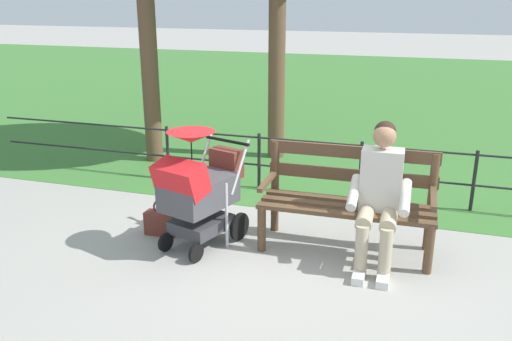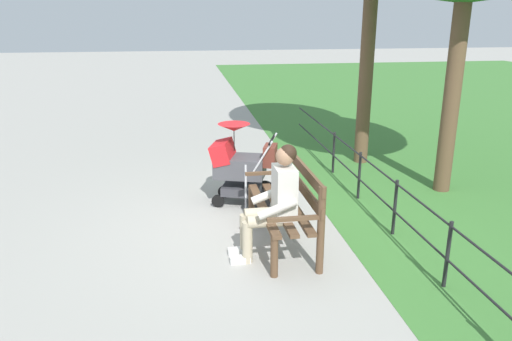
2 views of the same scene
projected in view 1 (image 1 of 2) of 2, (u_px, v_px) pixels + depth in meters
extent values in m
plane|color=#9E9B93|center=(277.00, 242.00, 5.28)|extent=(60.00, 60.00, 0.00)
cube|color=#3D7533|center=(371.00, 92.00, 13.25)|extent=(40.00, 16.00, 0.01)
cube|color=brown|center=(349.00, 200.00, 5.12)|extent=(1.60, 0.12, 0.04)
cube|color=brown|center=(346.00, 207.00, 4.95)|extent=(1.60, 0.12, 0.04)
cube|color=brown|center=(343.00, 215.00, 4.79)|extent=(1.60, 0.12, 0.04)
cube|color=brown|center=(351.00, 175.00, 5.14)|extent=(1.60, 0.06, 0.12)
cube|color=brown|center=(353.00, 152.00, 5.07)|extent=(1.60, 0.06, 0.12)
cylinder|color=brown|center=(429.00, 249.00, 4.64)|extent=(0.08, 0.08, 0.45)
cylinder|color=brown|center=(431.00, 203.00, 5.00)|extent=(0.08, 0.08, 0.95)
cube|color=brown|center=(433.00, 197.00, 4.69)|extent=(0.06, 0.56, 0.04)
cylinder|color=brown|center=(262.00, 229.00, 5.05)|extent=(0.08, 0.08, 0.45)
cylinder|color=brown|center=(275.00, 187.00, 5.40)|extent=(0.08, 0.08, 0.95)
cube|color=brown|center=(268.00, 181.00, 5.10)|extent=(0.06, 0.56, 0.04)
cylinder|color=tan|center=(389.00, 220.00, 4.64)|extent=(0.14, 0.40, 0.14)
cylinder|color=tan|center=(365.00, 217.00, 4.69)|extent=(0.14, 0.40, 0.14)
cylinder|color=tan|center=(385.00, 254.00, 4.53)|extent=(0.11, 0.11, 0.47)
cylinder|color=tan|center=(361.00, 251.00, 4.58)|extent=(0.11, 0.11, 0.47)
cube|color=silver|center=(383.00, 280.00, 4.52)|extent=(0.10, 0.22, 0.07)
cube|color=silver|center=(359.00, 277.00, 4.57)|extent=(0.10, 0.22, 0.07)
cube|color=beige|center=(381.00, 180.00, 4.77)|extent=(0.36, 0.22, 0.56)
cylinder|color=beige|center=(405.00, 197.00, 4.64)|extent=(0.10, 0.43, 0.23)
cylinder|color=beige|center=(354.00, 192.00, 4.76)|extent=(0.10, 0.43, 0.23)
sphere|color=#A37556|center=(385.00, 136.00, 4.65)|extent=(0.20, 0.20, 0.20)
sphere|color=black|center=(385.00, 132.00, 4.67)|extent=(0.19, 0.19, 0.19)
cylinder|color=black|center=(240.00, 227.00, 5.30)|extent=(0.11, 0.28, 0.28)
cylinder|color=black|center=(204.00, 216.00, 5.55)|extent=(0.11, 0.28, 0.28)
cylinder|color=black|center=(196.00, 253.00, 4.87)|extent=(0.08, 0.18, 0.18)
cylinder|color=black|center=(166.00, 242.00, 5.08)|extent=(0.08, 0.18, 0.18)
cube|color=#38383D|center=(201.00, 224.00, 5.16)|extent=(0.56, 0.62, 0.12)
cylinder|color=silver|center=(227.00, 216.00, 5.08)|extent=(0.03, 0.03, 0.65)
cylinder|color=silver|center=(190.00, 205.00, 5.33)|extent=(0.03, 0.03, 0.65)
cube|color=#47474C|center=(199.00, 192.00, 5.05)|extent=(0.65, 0.79, 0.28)
cube|color=red|center=(180.00, 179.00, 4.80)|extent=(0.55, 0.44, 0.33)
cylinder|color=black|center=(227.00, 141.00, 5.26)|extent=(0.50, 0.19, 0.03)
cylinder|color=silver|center=(240.00, 167.00, 5.12)|extent=(0.12, 0.29, 0.49)
cylinder|color=silver|center=(203.00, 159.00, 5.37)|extent=(0.12, 0.29, 0.49)
cone|color=red|center=(191.00, 137.00, 4.81)|extent=(0.55, 0.55, 0.10)
cylinder|color=black|center=(192.00, 156.00, 4.87)|extent=(0.01, 0.01, 0.30)
cube|color=brown|center=(226.00, 163.00, 5.31)|extent=(0.35, 0.25, 0.28)
cube|color=brown|center=(161.00, 223.00, 5.42)|extent=(0.32, 0.14, 0.24)
torus|color=brown|center=(160.00, 208.00, 5.37)|extent=(0.16, 0.02, 0.16)
cylinder|color=black|center=(474.00, 181.00, 5.94)|extent=(0.04, 0.04, 0.70)
cylinder|color=black|center=(360.00, 171.00, 6.29)|extent=(0.04, 0.04, 0.70)
cylinder|color=black|center=(259.00, 161.00, 6.65)|extent=(0.04, 0.04, 0.70)
cylinder|color=black|center=(168.00, 153.00, 7.00)|extent=(0.04, 0.04, 0.70)
cylinder|color=black|center=(309.00, 142.00, 6.38)|extent=(8.69, 0.02, 0.02)
cylinder|color=black|center=(308.00, 170.00, 6.49)|extent=(8.69, 0.02, 0.02)
cylinder|color=brown|center=(148.00, 37.00, 7.34)|extent=(0.24, 0.24, 3.50)
cylinder|color=brown|center=(277.00, 50.00, 7.56)|extent=(0.24, 0.24, 3.13)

